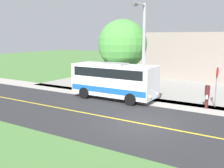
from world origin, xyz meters
TOP-DOWN VIEW (x-y plane):
  - ground_plane at (0.00, 0.00)m, footprint 120.00×120.00m
  - road_surface at (0.00, 0.00)m, footprint 8.00×100.00m
  - sidewalk at (-5.20, 0.00)m, footprint 2.40×100.00m
  - road_centre_line at (0.00, 0.00)m, footprint 0.16×100.00m
  - shuttle_bus_front at (-4.47, -4.55)m, footprint 2.59×6.95m
  - pedestrian_with_bags at (-5.52, 2.45)m, footprint 0.72×0.34m
  - stop_sign at (-6.10, 2.91)m, footprint 0.76×0.07m
  - street_light_pole at (-4.87, -2.24)m, footprint 1.97×0.24m
  - tree_curbside at (-7.40, -5.46)m, footprint 4.39×4.39m
  - commercial_building at (-21.40, -0.69)m, footprint 10.00×23.64m

SIDE VIEW (x-z plane):
  - ground_plane at x=0.00m, z-range 0.00..0.00m
  - sidewalk at x=-5.20m, z-range 0.00..0.01m
  - road_surface at x=0.00m, z-range 0.00..0.01m
  - road_centre_line at x=0.00m, z-range 0.01..0.01m
  - pedestrian_with_bags at x=-5.52m, z-range 0.08..1.91m
  - shuttle_bus_front at x=-4.47m, z-range 0.14..3.04m
  - stop_sign at x=-6.10m, z-range 0.52..3.40m
  - commercial_building at x=-21.40m, z-range 0.00..5.42m
  - street_light_pole at x=-4.87m, z-range 0.40..7.78m
  - tree_curbside at x=-7.40m, z-range 1.03..7.50m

